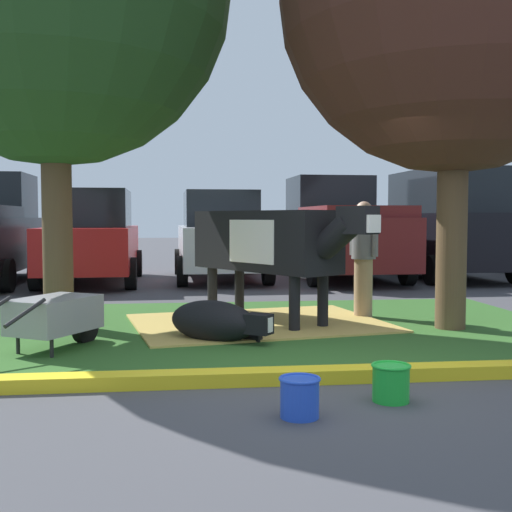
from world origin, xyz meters
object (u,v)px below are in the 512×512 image
suv_black (445,224)px  calf_lying (215,322)px  hatchback_white (220,237)px  cow_holstein (270,242)px  bucket_green (391,382)px  sedan_red (92,238)px  person_handler (364,256)px  wheelbarrow (56,315)px  pickup_truck_maroon (338,231)px  bucket_blue (300,396)px

suv_black → calf_lying: bearing=-129.0°
calf_lying → hatchback_white: size_ratio=0.28×
cow_holstein → hatchback_white: size_ratio=0.63×
bucket_green → hatchback_white: size_ratio=0.07×
bucket_green → sedan_red: bearing=110.5°
calf_lying → hatchback_white: (0.50, 7.43, 0.75)m
person_handler → wheelbarrow: bearing=-155.0°
cow_holstein → wheelbarrow: cow_holstein is taller
calf_lying → sedan_red: size_ratio=0.28×
hatchback_white → sedan_red: bearing=-170.3°
hatchback_white → person_handler: bearing=-74.3°
pickup_truck_maroon → hatchback_white: bearing=-178.7°
sedan_red → bucket_green: bearing=-69.5°
cow_holstein → suv_black: suv_black is taller
bucket_blue → pickup_truck_maroon: 10.72m
wheelbarrow → sedan_red: size_ratio=0.34×
cow_holstein → calf_lying: size_ratio=2.27×
bucket_green → suv_black: suv_black is taller
calf_lying → bucket_blue: (0.45, -2.80, -0.09)m
wheelbarrow → suv_black: suv_black is taller
wheelbarrow → pickup_truck_maroon: size_ratio=0.28×
bucket_green → suv_black: (4.57, 9.65, 1.12)m
bucket_green → sedan_red: 10.11m
sedan_red → person_handler: bearing=-50.5°
sedan_red → hatchback_white: (2.81, 0.48, 0.00)m
sedan_red → hatchback_white: size_ratio=1.00×
hatchback_white → pickup_truck_maroon: (2.79, 0.06, 0.13)m
calf_lying → hatchback_white: 7.48m
cow_holstein → wheelbarrow: bearing=-149.1°
hatchback_white → calf_lying: bearing=-93.9°
person_handler → pickup_truck_maroon: pickup_truck_maroon is taller
person_handler → wheelbarrow: (-3.88, -1.81, -0.50)m
cow_holstein → person_handler: (1.38, 0.31, -0.21)m
hatchback_white → suv_black: 5.30m
calf_lying → sedan_red: sedan_red is taller
bucket_blue → person_handler: bearing=68.3°
bucket_blue → suv_black: (5.34, 9.96, 1.12)m
cow_holstein → calf_lying: cow_holstein is taller
pickup_truck_maroon → calf_lying: bearing=-113.7°
bucket_green → person_handler: bearing=76.7°
calf_lying → pickup_truck_maroon: pickup_truck_maroon is taller
person_handler → hatchback_white: size_ratio=0.37×
person_handler → sedan_red: sedan_red is taller
person_handler → hatchback_white: 6.14m
wheelbarrow → pickup_truck_maroon: (5.00, 7.78, 0.73)m
sedan_red → suv_black: bearing=1.5°
cow_holstein → pickup_truck_maroon: pickup_truck_maroon is taller
pickup_truck_maroon → cow_holstein: bearing=-111.7°
wheelbarrow → calf_lying: bearing=9.6°
calf_lying → suv_black: 9.26m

